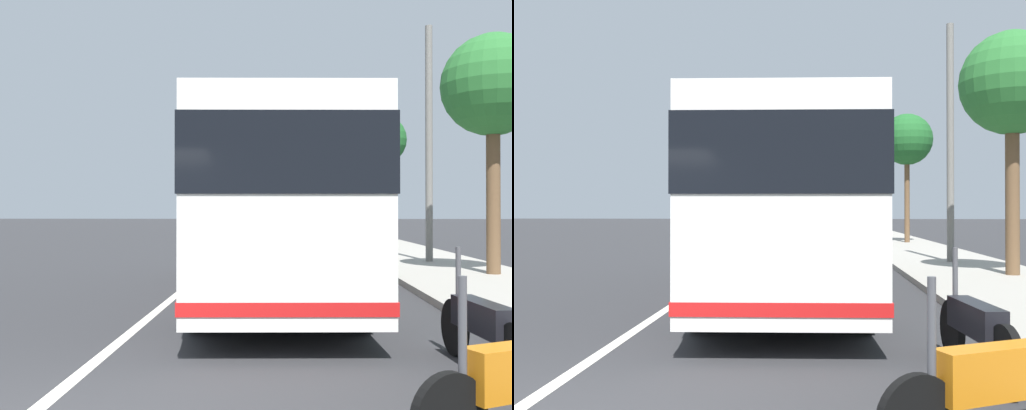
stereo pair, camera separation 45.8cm
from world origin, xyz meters
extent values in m
cube|color=#9E998E|center=(10.00, -6.61, 0.07)|extent=(110.00, 3.60, 0.14)
cube|color=silver|center=(10.00, 0.00, 0.00)|extent=(110.00, 0.16, 0.01)
cube|color=silver|center=(7.42, -1.92, 1.77)|extent=(10.14, 2.94, 2.83)
cube|color=black|center=(7.42, -1.92, 2.36)|extent=(10.19, 2.98, 0.93)
cube|color=red|center=(7.42, -1.92, 0.60)|extent=(10.17, 2.97, 0.16)
cylinder|color=black|center=(10.58, -0.64, 0.50)|extent=(1.01, 0.35, 1.00)
cylinder|color=black|center=(10.68, -2.90, 0.50)|extent=(1.01, 0.35, 1.00)
cylinder|color=black|center=(4.16, -0.94, 0.50)|extent=(1.01, 0.35, 1.00)
cylinder|color=black|center=(4.27, -3.21, 0.50)|extent=(1.01, 0.35, 1.00)
cylinder|color=#4C4C51|center=(-0.07, -3.33, 0.91)|extent=(0.06, 0.06, 0.70)
cylinder|color=black|center=(2.88, -4.13, 0.33)|extent=(0.67, 0.15, 0.66)
cube|color=black|center=(2.14, -4.20, 0.58)|extent=(1.12, 0.35, 0.33)
cylinder|color=#4C4C51|center=(2.77, -4.14, 0.93)|extent=(0.06, 0.06, 0.70)
cube|color=#2D7238|center=(34.56, 1.49, 0.58)|extent=(4.53, 2.14, 0.80)
cube|color=black|center=(34.78, 1.51, 1.22)|extent=(2.45, 1.84, 0.48)
cylinder|color=black|center=(33.18, 0.56, 0.32)|extent=(0.65, 0.27, 0.64)
cylinder|color=black|center=(33.05, 2.20, 0.32)|extent=(0.65, 0.27, 0.64)
cylinder|color=black|center=(36.07, 0.78, 0.32)|extent=(0.65, 0.27, 0.64)
cylinder|color=black|center=(35.95, 2.42, 0.32)|extent=(0.65, 0.27, 0.64)
cube|color=gray|center=(28.06, -1.91, 0.54)|extent=(4.49, 1.84, 0.73)
cube|color=black|center=(27.83, -1.91, 1.17)|extent=(2.11, 1.67, 0.52)
cylinder|color=black|center=(29.53, -1.08, 0.32)|extent=(0.64, 0.23, 0.64)
cylinder|color=black|center=(29.55, -2.70, 0.32)|extent=(0.64, 0.23, 0.64)
cylinder|color=black|center=(26.58, -1.11, 0.32)|extent=(0.64, 0.23, 0.64)
cylinder|color=black|center=(26.60, -2.74, 0.32)|extent=(0.64, 0.23, 0.64)
cube|color=gold|center=(46.63, 2.01, 0.54)|extent=(4.48, 2.08, 0.72)
cube|color=black|center=(46.78, 2.02, 1.13)|extent=(2.48, 1.79, 0.46)
cylinder|color=black|center=(45.26, 1.11, 0.32)|extent=(0.66, 0.27, 0.64)
cylinder|color=black|center=(45.14, 2.69, 0.32)|extent=(0.66, 0.27, 0.64)
cylinder|color=black|center=(48.13, 1.33, 0.32)|extent=(0.66, 0.27, 0.64)
cylinder|color=black|center=(48.01, 2.91, 0.32)|extent=(0.66, 0.27, 0.64)
cylinder|color=brown|center=(10.60, -7.33, 2.02)|extent=(0.33, 0.33, 4.04)
sphere|color=#286B2D|center=(10.60, -7.33, 4.80)|extent=(2.52, 2.52, 2.52)
cylinder|color=brown|center=(25.07, -7.03, 2.20)|extent=(0.25, 0.25, 4.40)
sphere|color=#1E5B26|center=(25.07, -7.03, 5.15)|extent=(2.49, 2.49, 2.49)
cylinder|color=slate|center=(14.16, -6.65, 3.69)|extent=(0.22, 0.22, 7.37)
camera|label=1|loc=(-4.19, -2.08, 1.71)|focal=41.63mm
camera|label=2|loc=(-4.16, -2.53, 1.71)|focal=41.63mm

